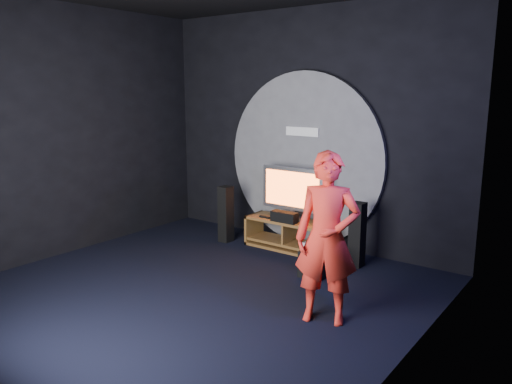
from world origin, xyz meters
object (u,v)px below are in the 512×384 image
tower_speaker_right (357,235)px  player (327,238)px  media_console (290,237)px  tower_speaker_left (226,214)px  tv (293,191)px  subwoofer (314,263)px

tower_speaker_right → player: size_ratio=0.50×
media_console → tower_speaker_left: size_ratio=1.55×
player → media_console: bearing=110.7°
tower_speaker_left → tower_speaker_right: size_ratio=1.00×
media_console → player: bearing=-48.3°
tower_speaker_left → player: player is taller
tv → tower_speaker_right: 1.20m
media_console → tv: (-0.01, 0.07, 0.67)m
tower_speaker_left → tv: bearing=17.7°
tower_speaker_right → player: 1.78m
subwoofer → player: 1.41m
tower_speaker_right → tower_speaker_left: bearing=-174.9°
tower_speaker_right → player: (0.44, -1.66, 0.44)m
tv → subwoofer: tv is taller
tv → player: player is taller
media_console → subwoofer: media_console is taller
media_console → tower_speaker_left: (-1.02, -0.26, 0.24)m
tower_speaker_left → tower_speaker_right: same height
tv → tower_speaker_left: 1.15m
tv → player: bearing=-49.2°
tv → player: size_ratio=0.58×
tower_speaker_left → subwoofer: size_ratio=2.55×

